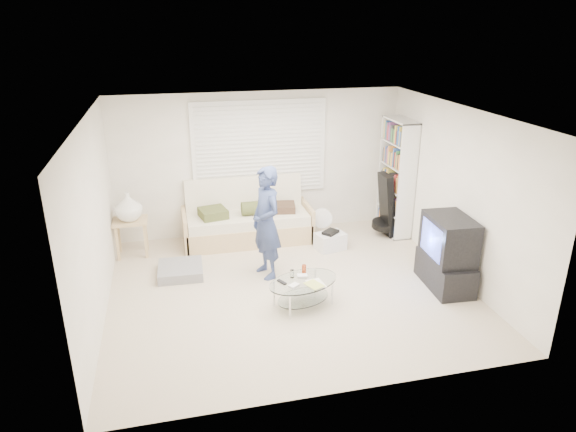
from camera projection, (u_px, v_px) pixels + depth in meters
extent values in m
plane|color=#C6B49A|center=(289.00, 289.00, 7.35)|extent=(5.00, 5.00, 0.00)
cube|color=silver|center=(259.00, 164.00, 8.95)|extent=(5.00, 0.02, 2.50)
cube|color=silver|center=(345.00, 286.00, 4.86)|extent=(5.00, 0.02, 2.50)
cube|color=silver|center=(94.00, 223.00, 6.36)|extent=(0.02, 4.50, 2.50)
cube|color=silver|center=(457.00, 193.00, 7.44)|extent=(0.02, 4.50, 2.50)
cube|color=white|center=(290.00, 114.00, 6.45)|extent=(5.00, 4.50, 0.02)
cube|color=white|center=(259.00, 148.00, 8.81)|extent=(2.32, 0.06, 1.62)
cube|color=black|center=(260.00, 148.00, 8.80)|extent=(2.20, 0.01, 1.50)
cube|color=silver|center=(260.00, 148.00, 8.77)|extent=(2.16, 0.04, 1.50)
cube|color=silver|center=(260.00, 148.00, 8.79)|extent=(2.32, 0.08, 1.62)
cube|color=tan|center=(248.00, 232.00, 8.89)|extent=(2.12, 0.85, 0.34)
cube|color=beige|center=(248.00, 218.00, 8.78)|extent=(2.04, 0.78, 0.17)
cube|color=beige|center=(244.00, 194.00, 8.99)|extent=(2.04, 0.24, 0.65)
cube|color=tan|center=(185.00, 230.00, 8.61)|extent=(0.06, 0.85, 0.59)
cube|color=tan|center=(307.00, 220.00, 9.07)|extent=(0.06, 0.85, 0.59)
cube|color=#424921|center=(213.00, 213.00, 8.57)|extent=(0.50, 0.50, 0.15)
cylinder|color=#424921|center=(257.00, 208.00, 8.69)|extent=(0.53, 0.23, 0.23)
cube|color=#432E21|center=(284.00, 207.00, 8.86)|extent=(0.44, 0.44, 0.13)
cube|color=gray|center=(181.00, 270.00, 7.73)|extent=(0.68, 0.68, 0.15)
cube|color=tan|center=(130.00, 221.00, 8.20)|extent=(0.54, 0.43, 0.04)
cube|color=tan|center=(117.00, 244.00, 8.12)|extent=(0.04, 0.04, 0.58)
cube|color=tan|center=(146.00, 241.00, 8.21)|extent=(0.04, 0.04, 0.58)
cube|color=tan|center=(119.00, 236.00, 8.41)|extent=(0.04, 0.04, 0.58)
cube|color=tan|center=(146.00, 233.00, 8.50)|extent=(0.04, 0.04, 0.58)
imported|color=white|center=(128.00, 206.00, 8.11)|extent=(0.44, 0.44, 0.45)
cube|color=white|center=(397.00, 177.00, 8.98)|extent=(0.32, 0.86, 2.04)
cube|color=black|center=(387.00, 205.00, 8.96)|extent=(0.26, 0.40, 1.12)
cylinder|color=black|center=(383.00, 224.00, 9.08)|extent=(0.40, 0.41, 0.16)
cylinder|color=white|center=(321.00, 239.00, 9.00)|extent=(0.24, 0.24, 0.03)
cylinder|color=white|center=(321.00, 231.00, 8.95)|extent=(0.03, 0.03, 0.30)
cylinder|color=white|center=(321.00, 218.00, 8.86)|extent=(0.36, 0.19, 0.35)
cylinder|color=white|center=(321.00, 218.00, 8.86)|extent=(0.10, 0.08, 0.09)
cube|color=white|center=(330.00, 241.00, 8.58)|extent=(0.54, 0.43, 0.28)
cube|color=black|center=(331.00, 232.00, 8.52)|extent=(0.32, 0.31, 0.05)
cube|color=black|center=(445.00, 272.00, 7.36)|extent=(0.58, 1.00, 0.43)
cube|color=black|center=(449.00, 239.00, 7.17)|extent=(0.59, 0.84, 0.63)
cube|color=#687AF6|center=(432.00, 240.00, 7.13)|extent=(0.06, 0.62, 0.48)
ellipsoid|color=silver|center=(303.00, 281.00, 6.81)|extent=(1.14, 0.93, 0.02)
ellipsoid|color=silver|center=(303.00, 298.00, 6.90)|extent=(0.87, 0.71, 0.01)
cylinder|color=silver|center=(290.00, 308.00, 6.54)|extent=(0.03, 0.03, 0.34)
cylinder|color=silver|center=(332.00, 293.00, 6.89)|extent=(0.03, 0.03, 0.34)
cylinder|color=silver|center=(274.00, 295.00, 6.85)|extent=(0.03, 0.03, 0.34)
cylinder|color=silver|center=(315.00, 281.00, 7.20)|extent=(0.03, 0.03, 0.34)
cube|color=white|center=(294.00, 286.00, 6.64)|extent=(0.16, 0.15, 0.04)
cube|color=white|center=(302.00, 276.00, 6.89)|extent=(0.15, 0.11, 0.04)
cylinder|color=silver|center=(292.00, 274.00, 6.87)|extent=(0.06, 0.06, 0.11)
cylinder|color=#B44721|center=(304.00, 269.00, 6.99)|extent=(0.06, 0.06, 0.12)
cube|color=black|center=(282.00, 282.00, 6.74)|extent=(0.11, 0.16, 0.02)
cube|color=white|center=(316.00, 284.00, 6.72)|extent=(0.23, 0.29, 0.01)
cube|color=#BCC554|center=(314.00, 285.00, 6.68)|extent=(0.27, 0.30, 0.01)
imported|color=navy|center=(266.00, 223.00, 7.46)|extent=(0.56, 0.70, 1.69)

